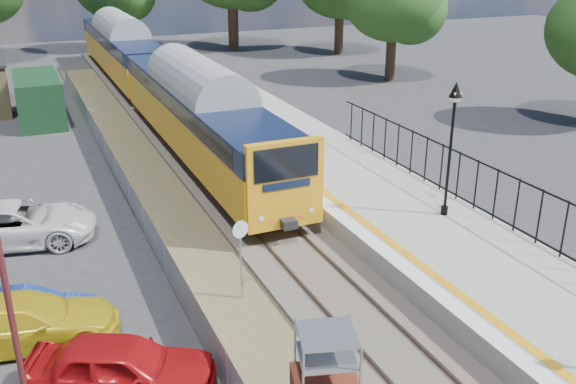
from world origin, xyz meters
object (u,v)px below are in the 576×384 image
brick_plinth (326,379)px  speed_sign (241,248)px  train (151,72)px  car_blue (27,317)px  car_yellow (25,321)px  victorian_lamp_north (453,118)px  car_white (16,224)px  car_red (121,368)px  carpark_lamp (7,294)px

brick_plinth → speed_sign: (0.00, 5.39, 0.61)m
train → car_blue: size_ratio=10.90×
brick_plinth → car_yellow: brick_plinth is taller
victorian_lamp_north → car_white: victorian_lamp_north is taller
victorian_lamp_north → train: size_ratio=0.11×
car_red → car_yellow: car_red is taller
carpark_lamp → car_white: size_ratio=1.25×
car_blue → carpark_lamp: bearing=-168.3°
car_red → car_blue: bearing=54.4°
carpark_lamp → car_yellow: (0.03, 4.26, -3.11)m
carpark_lamp → car_red: carpark_lamp is taller
victorian_lamp_north → speed_sign: size_ratio=1.83×
train → car_white: (-8.29, -16.50, -1.61)m
carpark_lamp → car_red: 3.85m
victorian_lamp_north → car_blue: (-13.53, -0.69, -3.68)m
speed_sign → car_yellow: size_ratio=0.54×
speed_sign → car_red: (-3.87, -2.81, -0.95)m
victorian_lamp_north → car_yellow: bearing=-175.8°
brick_plinth → car_white: brick_plinth is taller
car_red → car_white: car_white is taller
train → car_red: (-6.37, -25.87, -1.62)m
car_red → speed_sign: bearing=-29.2°
train → car_blue: 24.11m
victorian_lamp_north → car_yellow: 14.10m
victorian_lamp_north → speed_sign: 8.31m
carpark_lamp → car_white: 11.10m
carpark_lamp → car_white: bearing=89.8°
brick_plinth → car_red: size_ratio=0.52×
carpark_lamp → car_blue: 5.57m
brick_plinth → speed_sign: size_ratio=0.89×
car_blue → brick_plinth: bearing=-122.9°
brick_plinth → car_white: (-5.79, 11.95, -0.34)m
speed_sign → car_blue: size_ratio=0.67×
train → brick_plinth: train is taller
train → car_white: 18.53m
train → speed_sign: 23.20m
victorian_lamp_north → car_red: size_ratio=1.08×
train → car_yellow: bearing=-109.9°
speed_sign → carpark_lamp: bearing=-158.1°
train → carpark_lamp: (-8.32, -27.17, 1.44)m
train → car_yellow: 24.42m
victorian_lamp_north → brick_plinth: bearing=-140.0°
carpark_lamp → car_red: (1.95, 1.30, -3.06)m
carpark_lamp → car_yellow: size_ratio=1.42×
brick_plinth → car_blue: bearing=134.4°
brick_plinth → carpark_lamp: size_ratio=0.34×
car_blue → car_white: (-0.06, 6.09, 0.11)m
carpark_lamp → car_blue: carpark_lamp is taller
speed_sign → carpark_lamp: carpark_lamp is taller
train → speed_sign: size_ratio=16.27×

